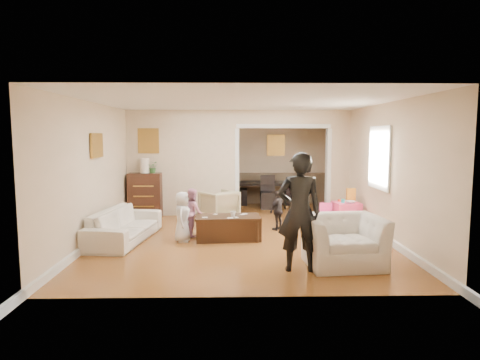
{
  "coord_description": "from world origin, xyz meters",
  "views": [
    {
      "loc": [
        -0.18,
        -8.39,
        2.0
      ],
      "look_at": [
        0.0,
        0.2,
        1.05
      ],
      "focal_mm": 30.76,
      "sensor_mm": 36.0,
      "label": 1
    }
  ],
  "objects_px": {
    "coffee_table": "(228,228)",
    "child_kneel_b": "(193,212)",
    "dining_table": "(266,193)",
    "adult_person": "(299,212)",
    "cyan_cup": "(343,201)",
    "child_toddler": "(278,210)",
    "sofa": "(125,225)",
    "dresser": "(146,195)",
    "table_lamp": "(145,166)",
    "coffee_cup": "(233,214)",
    "armchair_front": "(342,241)",
    "child_kneel_a": "(182,217)",
    "armchair_back": "(219,205)",
    "play_table": "(346,214)"
  },
  "relations": [
    {
      "from": "table_lamp",
      "to": "coffee_table",
      "type": "bearing_deg",
      "value": -47.73
    },
    {
      "from": "child_kneel_b",
      "to": "dresser",
      "type": "bearing_deg",
      "value": 9.42
    },
    {
      "from": "coffee_table",
      "to": "coffee_cup",
      "type": "relative_size",
      "value": 11.34
    },
    {
      "from": "cyan_cup",
      "to": "child_kneel_a",
      "type": "bearing_deg",
      "value": -159.01
    },
    {
      "from": "play_table",
      "to": "armchair_front",
      "type": "bearing_deg",
      "value": -106.86
    },
    {
      "from": "cyan_cup",
      "to": "dining_table",
      "type": "distance_m",
      "value": 3.13
    },
    {
      "from": "coffee_table",
      "to": "child_toddler",
      "type": "relative_size",
      "value": 1.44
    },
    {
      "from": "cyan_cup",
      "to": "child_kneel_a",
      "type": "distance_m",
      "value": 3.61
    },
    {
      "from": "armchair_front",
      "to": "adult_person",
      "type": "xyz_separation_m",
      "value": [
        -0.71,
        -0.25,
        0.5
      ]
    },
    {
      "from": "play_table",
      "to": "child_kneel_a",
      "type": "height_order",
      "value": "child_kneel_a"
    },
    {
      "from": "dining_table",
      "to": "child_kneel_a",
      "type": "bearing_deg",
      "value": -115.53
    },
    {
      "from": "cyan_cup",
      "to": "adult_person",
      "type": "xyz_separation_m",
      "value": [
        -1.46,
        -2.99,
        0.33
      ]
    },
    {
      "from": "child_toddler",
      "to": "sofa",
      "type": "bearing_deg",
      "value": -29.9
    },
    {
      "from": "table_lamp",
      "to": "adult_person",
      "type": "distance_m",
      "value": 5.13
    },
    {
      "from": "dining_table",
      "to": "adult_person",
      "type": "bearing_deg",
      "value": -90.32
    },
    {
      "from": "armchair_back",
      "to": "child_toddler",
      "type": "bearing_deg",
      "value": 100.25
    },
    {
      "from": "armchair_front",
      "to": "child_kneel_b",
      "type": "bearing_deg",
      "value": 137.89
    },
    {
      "from": "play_table",
      "to": "child_toddler",
      "type": "xyz_separation_m",
      "value": [
        -1.57,
        -0.44,
        0.17
      ]
    },
    {
      "from": "sofa",
      "to": "child_toddler",
      "type": "bearing_deg",
      "value": -67.25
    },
    {
      "from": "coffee_table",
      "to": "child_kneel_b",
      "type": "xyz_separation_m",
      "value": [
        -0.7,
        0.3,
        0.25
      ]
    },
    {
      "from": "sofa",
      "to": "child_toddler",
      "type": "relative_size",
      "value": 2.44
    },
    {
      "from": "adult_person",
      "to": "child_kneel_a",
      "type": "distance_m",
      "value": 2.59
    },
    {
      "from": "cyan_cup",
      "to": "child_kneel_a",
      "type": "xyz_separation_m",
      "value": [
        -3.37,
        -1.29,
        -0.08
      ]
    },
    {
      "from": "dresser",
      "to": "child_kneel_b",
      "type": "height_order",
      "value": "dresser"
    },
    {
      "from": "armchair_back",
      "to": "cyan_cup",
      "type": "relative_size",
      "value": 9.38
    },
    {
      "from": "armchair_back",
      "to": "dining_table",
      "type": "relative_size",
      "value": 0.39
    },
    {
      "from": "dresser",
      "to": "child_kneel_a",
      "type": "distance_m",
      "value": 2.66
    },
    {
      "from": "coffee_cup",
      "to": "cyan_cup",
      "type": "height_order",
      "value": "cyan_cup"
    },
    {
      "from": "dresser",
      "to": "coffee_table",
      "type": "relative_size",
      "value": 0.89
    },
    {
      "from": "armchair_back",
      "to": "table_lamp",
      "type": "bearing_deg",
      "value": -48.03
    },
    {
      "from": "sofa",
      "to": "coffee_table",
      "type": "relative_size",
      "value": 1.7
    },
    {
      "from": "coffee_table",
      "to": "child_toddler",
      "type": "height_order",
      "value": "child_toddler"
    },
    {
      "from": "cyan_cup",
      "to": "adult_person",
      "type": "bearing_deg",
      "value": -115.99
    },
    {
      "from": "sofa",
      "to": "coffee_cup",
      "type": "bearing_deg",
      "value": -82.03
    },
    {
      "from": "coffee_table",
      "to": "armchair_front",
      "type": "bearing_deg",
      "value": -41.97
    },
    {
      "from": "armchair_front",
      "to": "coffee_cup",
      "type": "xyz_separation_m",
      "value": [
        -1.67,
        1.55,
        0.13
      ]
    },
    {
      "from": "child_kneel_b",
      "to": "sofa",
      "type": "bearing_deg",
      "value": 81.17
    },
    {
      "from": "dining_table",
      "to": "sofa",
      "type": "bearing_deg",
      "value": -127.48
    },
    {
      "from": "dresser",
      "to": "armchair_front",
      "type": "bearing_deg",
      "value": -45.18
    },
    {
      "from": "table_lamp",
      "to": "play_table",
      "type": "relative_size",
      "value": 0.68
    },
    {
      "from": "play_table",
      "to": "cyan_cup",
      "type": "relative_size",
      "value": 6.65
    },
    {
      "from": "coffee_table",
      "to": "dresser",
      "type": "bearing_deg",
      "value": 132.27
    },
    {
      "from": "table_lamp",
      "to": "coffee_cup",
      "type": "bearing_deg",
      "value": -46.98
    },
    {
      "from": "coffee_table",
      "to": "coffee_cup",
      "type": "bearing_deg",
      "value": -26.57
    },
    {
      "from": "sofa",
      "to": "child_kneel_b",
      "type": "height_order",
      "value": "child_kneel_b"
    },
    {
      "from": "child_kneel_b",
      "to": "play_table",
      "type": "bearing_deg",
      "value": -100.05
    },
    {
      "from": "coffee_table",
      "to": "child_kneel_b",
      "type": "relative_size",
      "value": 1.28
    },
    {
      "from": "armchair_back",
      "to": "coffee_table",
      "type": "distance_m",
      "value": 1.92
    },
    {
      "from": "play_table",
      "to": "child_toddler",
      "type": "relative_size",
      "value": 0.63
    },
    {
      "from": "coffee_table",
      "to": "cyan_cup",
      "type": "bearing_deg",
      "value": 24.39
    }
  ]
}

